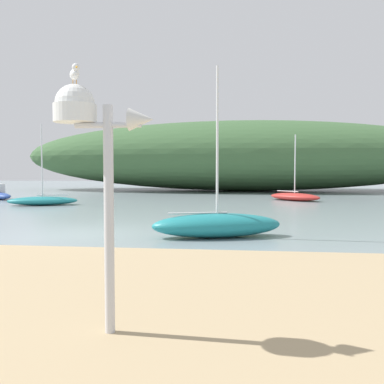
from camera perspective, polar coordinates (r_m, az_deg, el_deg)
ground_plane at (r=15.11m, az=-13.86°, el=-5.30°), size 120.00×120.00×0.00m
distant_hill at (r=43.26m, az=6.68°, el=4.76°), size 44.06×13.27×6.89m
mast_structure at (r=5.35m, az=-13.61°, el=8.15°), size 1.21×0.51×2.99m
seagull_on_radar at (r=5.49m, az=-15.22°, el=14.92°), size 0.22×0.30×0.22m
sailboat_west_reach at (r=30.25m, az=13.39°, el=-0.58°), size 3.84×3.61×4.49m
sailboat_inner_mooring at (r=13.80m, az=3.32°, el=-4.34°), size 4.38×2.48×5.40m
sailboat_centre_water at (r=27.27m, az=-19.12°, el=-1.07°), size 4.29×2.60×4.82m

